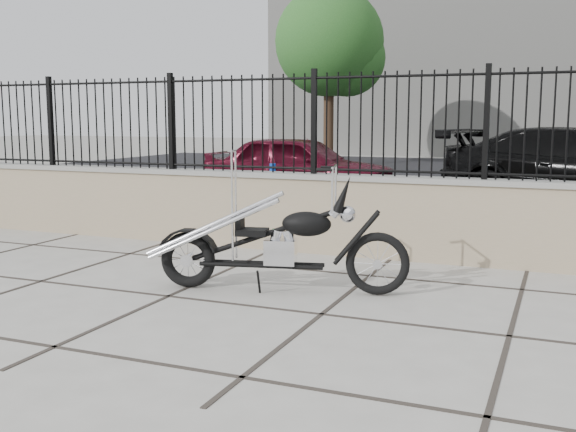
{
  "coord_description": "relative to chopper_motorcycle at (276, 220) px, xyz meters",
  "views": [
    {
      "loc": [
        1.82,
        -5.15,
        1.63
      ],
      "look_at": [
        -0.66,
        0.86,
        0.68
      ],
      "focal_mm": 42.0,
      "sensor_mm": 36.0,
      "label": 1
    }
  ],
  "objects": [
    {
      "name": "iron_fence",
      "position": [
        0.66,
        1.94,
        0.88
      ],
      "size": [
        14.0,
        0.08,
        1.2
      ],
      "primitive_type": "cube",
      "color": "black",
      "rests_on": "retaining_wall"
    },
    {
      "name": "background_building",
      "position": [
        0.66,
        25.94,
        3.32
      ],
      "size": [
        22.0,
        6.0,
        8.0
      ],
      "primitive_type": "cube",
      "color": "beige",
      "rests_on": "ground_plane"
    },
    {
      "name": "bollard_a",
      "position": [
        -2.08,
        4.66,
        -0.25
      ],
      "size": [
        0.13,
        0.13,
        0.87
      ],
      "primitive_type": "cylinder",
      "rotation": [
        0.0,
        0.0,
        -0.3
      ],
      "color": "#0D17C4",
      "rests_on": "ground_plane"
    },
    {
      "name": "car_red",
      "position": [
        -2.43,
        6.77,
        -0.03
      ],
      "size": [
        3.85,
        1.56,
        1.31
      ],
      "primitive_type": "imported",
      "rotation": [
        0.0,
        0.0,
        1.57
      ],
      "color": "#470A18",
      "rests_on": "parking_lot"
    },
    {
      "name": "chopper_motorcycle",
      "position": [
        0.0,
        0.0,
        0.0
      ],
      "size": [
        2.3,
        0.9,
        1.36
      ],
      "primitive_type": null,
      "rotation": [
        0.0,
        0.0,
        0.23
      ],
      "color": "black",
      "rests_on": "ground_plane"
    },
    {
      "name": "retaining_wall",
      "position": [
        0.66,
        1.94,
        -0.2
      ],
      "size": [
        14.0,
        0.36,
        0.96
      ],
      "primitive_type": "cube",
      "color": "gray",
      "rests_on": "ground_plane"
    },
    {
      "name": "tree_left",
      "position": [
        -5.13,
        16.35,
        3.66
      ],
      "size": [
        3.67,
        3.67,
        6.2
      ],
      "rotation": [
        0.0,
        0.0,
        -0.05
      ],
      "color": "#382619",
      "rests_on": "ground_plane"
    },
    {
      "name": "parking_lot",
      "position": [
        0.66,
        11.94,
        -0.68
      ],
      "size": [
        30.0,
        30.0,
        0.0
      ],
      "primitive_type": "plane",
      "color": "black",
      "rests_on": "ground"
    },
    {
      "name": "ground_plane",
      "position": [
        0.66,
        -0.56,
        -0.68
      ],
      "size": [
        90.0,
        90.0,
        0.0
      ],
      "primitive_type": "plane",
      "color": "#99968E",
      "rests_on": "ground"
    }
  ]
}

